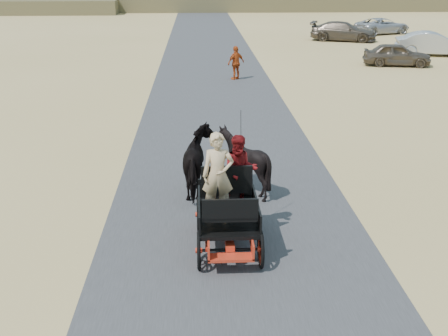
{
  "coord_description": "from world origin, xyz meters",
  "views": [
    {
      "loc": [
        -0.79,
        -10.81,
        5.75
      ],
      "look_at": [
        -0.19,
        1.56,
        1.2
      ],
      "focal_mm": 45.0,
      "sensor_mm": 36.0,
      "label": 1
    }
  ],
  "objects_px": {
    "horse_right": "(242,162)",
    "pedestrian": "(236,63)",
    "horse_left": "(200,163)",
    "car_d": "(382,26)",
    "carriage": "(228,231)",
    "car_a": "(397,55)",
    "car_b": "(432,44)",
    "car_c": "(343,31)"
  },
  "relations": [
    {
      "from": "pedestrian",
      "to": "horse_left",
      "type": "bearing_deg",
      "value": 48.48
    },
    {
      "from": "horse_left",
      "to": "car_d",
      "type": "bearing_deg",
      "value": -114.61
    },
    {
      "from": "carriage",
      "to": "car_b",
      "type": "bearing_deg",
      "value": 60.06
    },
    {
      "from": "horse_right",
      "to": "car_b",
      "type": "bearing_deg",
      "value": -122.13
    },
    {
      "from": "car_c",
      "to": "carriage",
      "type": "bearing_deg",
      "value": -177.78
    },
    {
      "from": "carriage",
      "to": "horse_right",
      "type": "xyz_separation_m",
      "value": [
        0.55,
        3.0,
        0.49
      ]
    },
    {
      "from": "horse_left",
      "to": "car_d",
      "type": "height_order",
      "value": "horse_left"
    },
    {
      "from": "horse_right",
      "to": "pedestrian",
      "type": "xyz_separation_m",
      "value": [
        0.87,
        15.21,
        0.01
      ]
    },
    {
      "from": "car_b",
      "to": "car_c",
      "type": "bearing_deg",
      "value": 40.89
    },
    {
      "from": "horse_right",
      "to": "pedestrian",
      "type": "bearing_deg",
      "value": -93.27
    },
    {
      "from": "pedestrian",
      "to": "car_b",
      "type": "distance_m",
      "value": 15.22
    },
    {
      "from": "horse_right",
      "to": "car_d",
      "type": "bearing_deg",
      "value": -113.08
    },
    {
      "from": "horse_right",
      "to": "car_c",
      "type": "xyz_separation_m",
      "value": [
        10.19,
        30.02,
        -0.12
      ]
    },
    {
      "from": "horse_right",
      "to": "car_a",
      "type": "bearing_deg",
      "value": -119.31
    },
    {
      "from": "horse_left",
      "to": "horse_right",
      "type": "bearing_deg",
      "value": -180.0
    },
    {
      "from": "pedestrian",
      "to": "car_c",
      "type": "xyz_separation_m",
      "value": [
        9.32,
        14.81,
        -0.14
      ]
    },
    {
      "from": "horse_left",
      "to": "carriage",
      "type": "bearing_deg",
      "value": 100.39
    },
    {
      "from": "horse_right",
      "to": "car_d",
      "type": "xyz_separation_m",
      "value": [
        14.63,
        34.34,
        -0.18
      ]
    },
    {
      "from": "pedestrian",
      "to": "car_a",
      "type": "height_order",
      "value": "pedestrian"
    },
    {
      "from": "horse_right",
      "to": "car_a",
      "type": "xyz_separation_m",
      "value": [
        10.6,
        18.88,
        -0.19
      ]
    },
    {
      "from": "horse_left",
      "to": "car_b",
      "type": "relative_size",
      "value": 0.44
    },
    {
      "from": "carriage",
      "to": "car_c",
      "type": "bearing_deg",
      "value": 71.98
    },
    {
      "from": "carriage",
      "to": "car_c",
      "type": "distance_m",
      "value": 34.73
    },
    {
      "from": "carriage",
      "to": "car_b",
      "type": "xyz_separation_m",
      "value": [
        14.74,
        25.59,
        0.4
      ]
    },
    {
      "from": "pedestrian",
      "to": "car_d",
      "type": "relative_size",
      "value": 0.36
    },
    {
      "from": "car_c",
      "to": "horse_right",
      "type": "bearing_deg",
      "value": -178.52
    },
    {
      "from": "carriage",
      "to": "car_d",
      "type": "xyz_separation_m",
      "value": [
        15.18,
        37.34,
        0.3
      ]
    },
    {
      "from": "car_a",
      "to": "car_c",
      "type": "height_order",
      "value": "car_c"
    },
    {
      "from": "car_b",
      "to": "car_c",
      "type": "xyz_separation_m",
      "value": [
        -3.99,
        7.43,
        -0.03
      ]
    },
    {
      "from": "car_b",
      "to": "car_c",
      "type": "distance_m",
      "value": 8.44
    },
    {
      "from": "car_a",
      "to": "car_b",
      "type": "distance_m",
      "value": 5.16
    },
    {
      "from": "car_b",
      "to": "car_d",
      "type": "xyz_separation_m",
      "value": [
        0.44,
        11.75,
        -0.09
      ]
    },
    {
      "from": "car_d",
      "to": "horse_right",
      "type": "bearing_deg",
      "value": 135.7
    },
    {
      "from": "car_a",
      "to": "car_c",
      "type": "xyz_separation_m",
      "value": [
        -0.41,
        11.14,
        0.07
      ]
    },
    {
      "from": "carriage",
      "to": "horse_left",
      "type": "bearing_deg",
      "value": 100.39
    },
    {
      "from": "pedestrian",
      "to": "car_a",
      "type": "relative_size",
      "value": 0.45
    },
    {
      "from": "car_d",
      "to": "car_c",
      "type": "bearing_deg",
      "value": 113.01
    },
    {
      "from": "carriage",
      "to": "pedestrian",
      "type": "distance_m",
      "value": 18.28
    },
    {
      "from": "horse_left",
      "to": "car_c",
      "type": "distance_m",
      "value": 32.08
    },
    {
      "from": "horse_left",
      "to": "car_c",
      "type": "relative_size",
      "value": 0.4
    },
    {
      "from": "carriage",
      "to": "car_a",
      "type": "relative_size",
      "value": 0.62
    },
    {
      "from": "horse_right",
      "to": "car_a",
      "type": "height_order",
      "value": "horse_right"
    }
  ]
}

